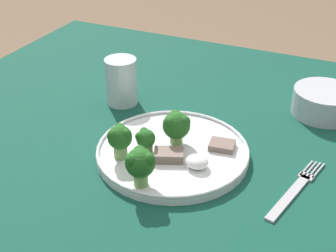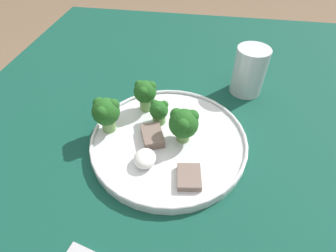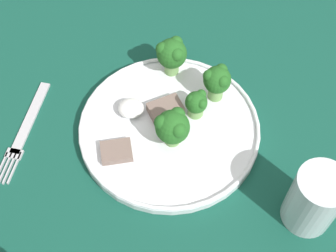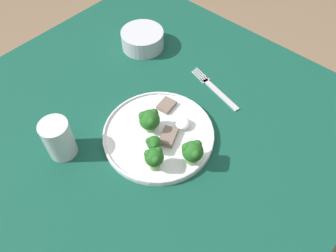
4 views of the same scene
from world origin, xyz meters
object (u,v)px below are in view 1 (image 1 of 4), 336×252
(fork, at_px, (295,189))
(drinking_glass, at_px, (122,84))
(dinner_plate, at_px, (173,152))
(cream_bowl, at_px, (324,103))

(fork, distance_m, drinking_glass, 0.42)
(fork, height_order, drinking_glass, drinking_glass)
(dinner_plate, height_order, fork, dinner_plate)
(dinner_plate, height_order, cream_bowl, cream_bowl)
(fork, bearing_deg, drinking_glass, 159.87)
(cream_bowl, distance_m, drinking_glass, 0.41)
(dinner_plate, xyz_separation_m, drinking_glass, (-0.18, 0.14, 0.03))
(dinner_plate, height_order, drinking_glass, drinking_glass)
(dinner_plate, relative_size, drinking_glass, 2.71)
(dinner_plate, xyz_separation_m, fork, (0.22, -0.01, -0.01))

